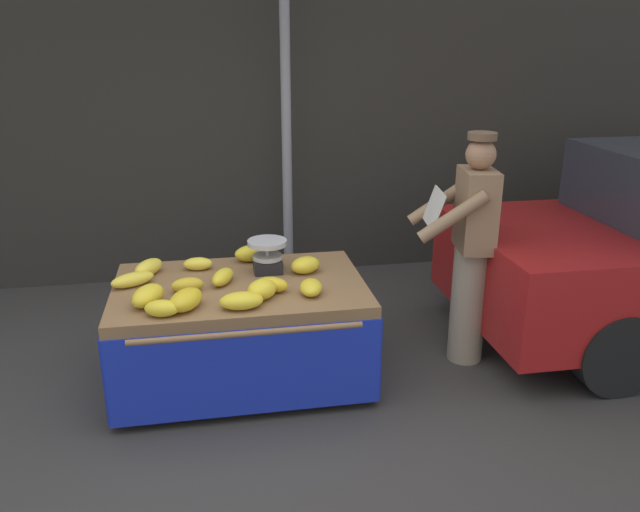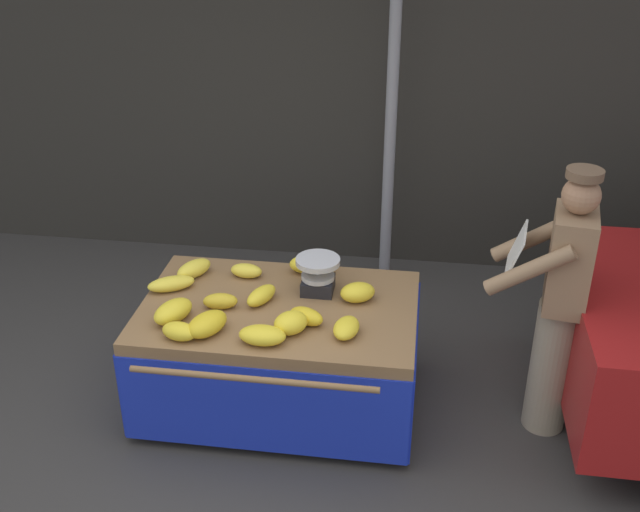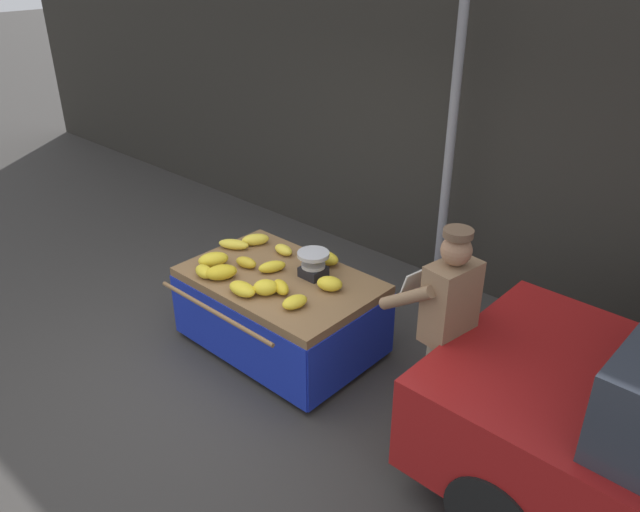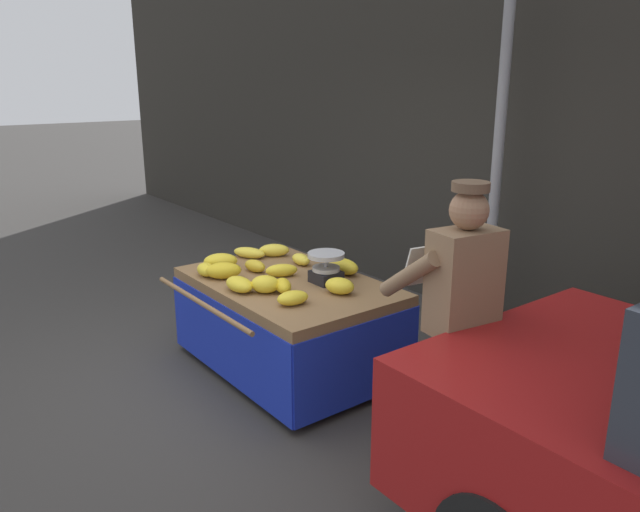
{
  "view_description": "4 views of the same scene",
  "coord_description": "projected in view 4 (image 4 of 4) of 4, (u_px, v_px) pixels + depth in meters",
  "views": [
    {
      "loc": [
        -0.08,
        -3.28,
        2.35
      ],
      "look_at": [
        0.64,
        0.71,
        0.92
      ],
      "focal_mm": 35.57,
      "sensor_mm": 36.0,
      "label": 1
    },
    {
      "loc": [
        0.92,
        -3.14,
        3.16
      ],
      "look_at": [
        0.37,
        0.71,
        1.13
      ],
      "focal_mm": 42.4,
      "sensor_mm": 36.0,
      "label": 2
    },
    {
      "loc": [
        3.54,
        -2.49,
        3.4
      ],
      "look_at": [
        0.61,
        0.74,
        1.13
      ],
      "focal_mm": 34.72,
      "sensor_mm": 36.0,
      "label": 3
    },
    {
      "loc": [
        3.8,
        -1.75,
        2.23
      ],
      "look_at": [
        0.51,
        0.77,
        1.02
      ],
      "focal_mm": 34.43,
      "sensor_mm": 36.0,
      "label": 4
    }
  ],
  "objects": [
    {
      "name": "banana_bunch_0",
      "position": [
        265.0,
        284.0,
        4.43
      ],
      "size": [
        0.27,
        0.27,
        0.13
      ],
      "primitive_type": "ellipsoid",
      "rotation": [
        0.0,
        0.0,
        2.35
      ],
      "color": "yellow",
      "rests_on": "banana_cart"
    },
    {
      "name": "banana_bunch_6",
      "position": [
        223.0,
        271.0,
        4.75
      ],
      "size": [
        0.28,
        0.32,
        0.13
      ],
      "primitive_type": "ellipsoid",
      "rotation": [
        0.0,
        0.0,
        2.63
      ],
      "color": "gold",
      "rests_on": "banana_cart"
    },
    {
      "name": "banana_bunch_7",
      "position": [
        293.0,
        298.0,
        4.2
      ],
      "size": [
        0.18,
        0.25,
        0.1
      ],
      "primitive_type": "ellipsoid",
      "rotation": [
        0.0,
        0.0,
        2.98
      ],
      "color": "yellow",
      "rests_on": "banana_cart"
    },
    {
      "name": "weighing_scale",
      "position": [
        326.0,
        268.0,
        4.64
      ],
      "size": [
        0.28,
        0.28,
        0.23
      ],
      "color": "black",
      "rests_on": "banana_cart"
    },
    {
      "name": "banana_bunch_1",
      "position": [
        340.0,
        286.0,
        4.41
      ],
      "size": [
        0.26,
        0.23,
        0.12
      ],
      "primitive_type": "ellipsoid",
      "rotation": [
        0.0,
        0.0,
        1.98
      ],
      "color": "yellow",
      "rests_on": "banana_cart"
    },
    {
      "name": "ground_plane",
      "position": [
        196.0,
        391.0,
        4.54
      ],
      "size": [
        60.0,
        60.0,
        0.0
      ],
      "primitive_type": "plane",
      "color": "#383533"
    },
    {
      "name": "banana_bunch_12",
      "position": [
        239.0,
        284.0,
        4.46
      ],
      "size": [
        0.27,
        0.16,
        0.11
      ],
      "primitive_type": "ellipsoid",
      "rotation": [
        0.0,
        0.0,
        1.57
      ],
      "color": "yellow",
      "rests_on": "banana_cart"
    },
    {
      "name": "banana_bunch_4",
      "position": [
        301.0,
        259.0,
        5.1
      ],
      "size": [
        0.22,
        0.13,
        0.09
      ],
      "primitive_type": "ellipsoid",
      "rotation": [
        0.0,
        0.0,
        1.49
      ],
      "color": "yellow",
      "rests_on": "banana_cart"
    },
    {
      "name": "vendor_person",
      "position": [
        459.0,
        331.0,
        3.41
      ],
      "size": [
        0.63,
        0.58,
        1.71
      ],
      "color": "gray",
      "rests_on": "ground"
    },
    {
      "name": "street_pole",
      "position": [
        498.0,
        151.0,
        5.04
      ],
      "size": [
        0.09,
        0.09,
        3.3
      ],
      "primitive_type": "cylinder",
      "color": "gray",
      "rests_on": "ground"
    },
    {
      "name": "back_wall",
      "position": [
        475.0,
        118.0,
        5.78
      ],
      "size": [
        16.0,
        0.24,
        3.73
      ],
      "primitive_type": "cube",
      "color": "#2D2B26",
      "rests_on": "ground"
    },
    {
      "name": "banana_bunch_5",
      "position": [
        283.0,
        286.0,
        4.44
      ],
      "size": [
        0.25,
        0.19,
        0.1
      ],
      "primitive_type": "ellipsoid",
      "rotation": [
        0.0,
        0.0,
        1.15
      ],
      "color": "gold",
      "rests_on": "banana_cart"
    },
    {
      "name": "banana_cart",
      "position": [
        288.0,
        304.0,
        4.77
      ],
      "size": [
        1.72,
        1.32,
        0.73
      ],
      "color": "olive",
      "rests_on": "ground"
    },
    {
      "name": "banana_bunch_8",
      "position": [
        206.0,
        270.0,
        4.82
      ],
      "size": [
        0.24,
        0.17,
        0.1
      ],
      "primitive_type": "ellipsoid",
      "rotation": [
        0.0,
        0.0,
        1.36
      ],
      "color": "yellow",
      "rests_on": "banana_cart"
    },
    {
      "name": "banana_bunch_11",
      "position": [
        221.0,
        261.0,
        4.99
      ],
      "size": [
        0.27,
        0.32,
        0.13
      ],
      "primitive_type": "ellipsoid",
      "rotation": [
        0.0,
        0.0,
        2.66
      ],
      "color": "yellow",
      "rests_on": "banana_cart"
    },
    {
      "name": "banana_bunch_9",
      "position": [
        343.0,
        266.0,
        4.86
      ],
      "size": [
        0.3,
        0.19,
        0.13
      ],
      "primitive_type": "ellipsoid",
      "rotation": [
        0.0,
        0.0,
        1.71
      ],
      "color": "yellow",
      "rests_on": "banana_cart"
    },
    {
      "name": "banana_bunch_13",
      "position": [
        255.0,
        266.0,
        4.92
      ],
      "size": [
        0.23,
        0.14,
        0.1
      ],
      "primitive_type": "ellipsoid",
      "rotation": [
        0.0,
        0.0,
        1.74
      ],
      "color": "gold",
      "rests_on": "banana_cart"
    },
    {
      "name": "banana_bunch_2",
      "position": [
        249.0,
        253.0,
        5.3
      ],
      "size": [
        0.32,
        0.25,
        0.09
      ],
      "primitive_type": "ellipsoid",
      "rotation": [
        0.0,
        0.0,
        2.06
      ],
      "color": "yellow",
      "rests_on": "banana_cart"
    },
    {
      "name": "banana_bunch_3",
      "position": [
        274.0,
        250.0,
        5.34
      ],
      "size": [
        0.25,
        0.29,
        0.11
      ],
      "primitive_type": "ellipsoid",
      "rotation": [
        0.0,
        0.0,
        2.55
      ],
      "color": "yellow",
      "rests_on": "banana_cart"
    },
    {
      "name": "banana_bunch_10",
      "position": [
        282.0,
        270.0,
        4.8
      ],
      "size": [
        0.21,
        0.28,
        0.1
      ],
      "primitive_type": "ellipsoid",
      "rotation": [
        0.0,
        0.0,
        2.71
      ],
      "color": "yellow",
      "rests_on": "banana_cart"
    }
  ]
}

